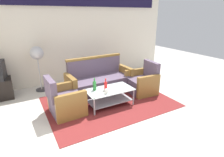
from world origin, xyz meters
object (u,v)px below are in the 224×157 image
Objects in this scene: couch at (99,81)px; armchair_left at (65,101)px; pedestal_fan at (37,56)px; cup at (107,91)px; bottle_red at (106,86)px; armchair_right at (142,83)px; coffee_table at (110,95)px; bottle_green at (95,86)px.

couch is 2.15× the size of armchair_left.
couch is 1.44× the size of pedestal_fan.
armchair_left is at bearing 160.24° from cup.
bottle_red is 0.22× the size of pedestal_fan.
coffee_table is at bearing 105.42° from armchair_right.
bottle_green is at bearing 54.88° from couch.
bottle_green reaches higher than bottle_red.
couch is 0.89m from bottle_red.
couch is at bearing 80.93° from coffee_table.
cup is (-0.07, -0.18, -0.06)m from bottle_red.
armchair_left is at bearing 179.70° from bottle_green.
armchair_right is at bearing 3.41° from bottle_green.
armchair_right is at bearing 9.82° from bottle_red.
cup is at bearing 71.08° from couch.
pedestal_fan is at bearing 124.16° from bottle_red.
coffee_table is at bearing -7.45° from bottle_red.
bottle_red is 2.80× the size of cup.
armchair_left is 8.50× the size of cup.
armchair_right is 0.77× the size of coffee_table.
cup is 2.29m from pedestal_fan.
pedestal_fan reaches higher than cup.
armchair_right reaches higher than bottle_red.
coffee_table is 0.30m from cup.
armchair_left and armchair_right have the same top height.
armchair_right is at bearing -32.16° from pedestal_fan.
couch is 2.15× the size of armchair_right.
bottle_red is at bearing 104.03° from armchair_right.
cup is (-0.17, -0.16, 0.19)m from coffee_table.
armchair_left reaches higher than bottle_green.
armchair_right reaches higher than coffee_table.
pedestal_fan is (-0.25, 1.61, 0.73)m from armchair_left.
armchair_left reaches higher than coffee_table.
coffee_table is (-1.15, -0.23, -0.02)m from armchair_right.
bottle_green is at bearing 150.10° from bottle_red.
armchair_left is 0.97m from bottle_red.
bottle_green is (-0.32, 0.14, 0.25)m from coffee_table.
couch is 6.28× the size of bottle_green.
bottle_red is at bearing -55.84° from pedestal_fan.
cup is (-1.32, -0.39, 0.17)m from armchair_right.
cup is 0.08× the size of pedestal_fan.
couch is 1.82m from pedestal_fan.
bottle_green is at bearing 116.55° from cup.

